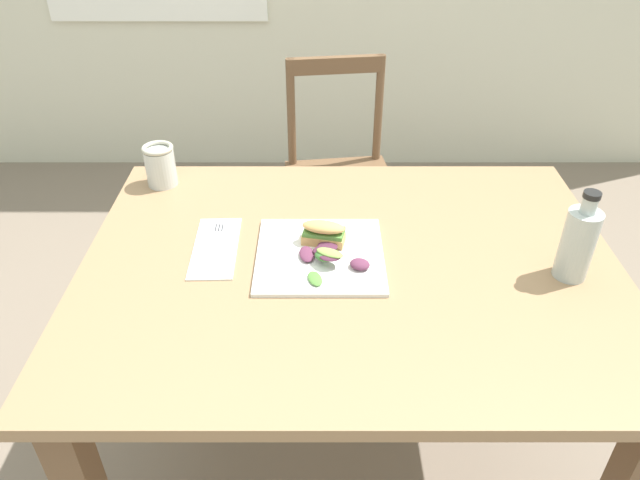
{
  "coord_description": "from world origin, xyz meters",
  "views": [
    {
      "loc": [
        0.0,
        -1.01,
        1.55
      ],
      "look_at": [
        0.0,
        0.14,
        0.76
      ],
      "focal_mm": 33.39,
      "sensor_mm": 36.0,
      "label": 1
    }
  ],
  "objects": [
    {
      "name": "dining_table",
      "position": [
        0.07,
        0.08,
        0.62
      ],
      "size": [
        1.23,
        0.93,
        0.74
      ],
      "color": "#997551",
      "rests_on": "ground"
    },
    {
      "name": "chair_wooden_far",
      "position": [
        0.08,
        1.01,
        0.45
      ],
      "size": [
        0.45,
        0.45,
        0.87
      ],
      "color": "brown",
      "rests_on": "ground"
    },
    {
      "name": "plate_lunch",
      "position": [
        0.0,
        0.1,
        0.74
      ],
      "size": [
        0.29,
        0.29,
        0.01
      ],
      "primitive_type": "cube",
      "color": "white",
      "rests_on": "dining_table"
    },
    {
      "name": "sandwich_half_front",
      "position": [
        0.01,
        0.14,
        0.78
      ],
      "size": [
        0.11,
        0.07,
        0.06
      ],
      "color": "tan",
      "rests_on": "plate_lunch"
    },
    {
      "name": "salad_mixed_greens",
      "position": [
        0.02,
        0.07,
        0.77
      ],
      "size": [
        0.17,
        0.18,
        0.04
      ],
      "color": "#518438",
      "rests_on": "plate_lunch"
    },
    {
      "name": "napkin_folded",
      "position": [
        -0.25,
        0.13,
        0.74
      ],
      "size": [
        0.11,
        0.25,
        0.0
      ],
      "primitive_type": "cube",
      "rotation": [
        0.0,
        0.0,
        0.03
      ],
      "color": "silver",
      "rests_on": "dining_table"
    },
    {
      "name": "fork_on_napkin",
      "position": [
        -0.25,
        0.15,
        0.75
      ],
      "size": [
        0.03,
        0.19,
        0.0
      ],
      "color": "silver",
      "rests_on": "napkin_folded"
    },
    {
      "name": "bottle_cold_brew",
      "position": [
        0.55,
        0.03,
        0.82
      ],
      "size": [
        0.07,
        0.07,
        0.21
      ],
      "color": "black",
      "rests_on": "dining_table"
    },
    {
      "name": "mason_jar_iced_tea",
      "position": [
        -0.44,
        0.44,
        0.79
      ],
      "size": [
        0.08,
        0.08,
        0.12
      ],
      "color": "#995623",
      "rests_on": "dining_table"
    }
  ]
}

